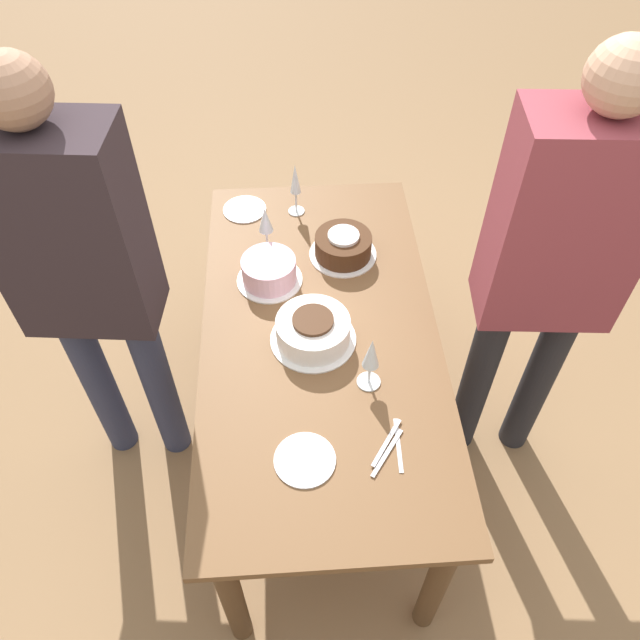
# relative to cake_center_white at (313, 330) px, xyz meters

# --- Properties ---
(ground_plane) EXTENTS (12.00, 12.00, 0.00)m
(ground_plane) POSITION_rel_cake_center_white_xyz_m (0.04, -0.02, -0.77)
(ground_plane) COLOR #8E6B47
(dining_table) EXTENTS (1.52, 0.76, 0.73)m
(dining_table) POSITION_rel_cake_center_white_xyz_m (0.04, -0.02, -0.16)
(dining_table) COLOR brown
(dining_table) RESTS_ON ground_plane
(cake_center_white) EXTENTS (0.27, 0.27, 0.10)m
(cake_center_white) POSITION_rel_cake_center_white_xyz_m (0.00, 0.00, 0.00)
(cake_center_white) COLOR white
(cake_center_white) RESTS_ON dining_table
(cake_front_chocolate) EXTENTS (0.24, 0.24, 0.10)m
(cake_front_chocolate) POSITION_rel_cake_center_white_xyz_m (0.39, -0.13, -0.00)
(cake_front_chocolate) COLOR white
(cake_front_chocolate) RESTS_ON dining_table
(cake_back_decorated) EXTENTS (0.23, 0.23, 0.09)m
(cake_back_decorated) POSITION_rel_cake_center_white_xyz_m (0.27, 0.13, 0.00)
(cake_back_decorated) COLOR white
(cake_back_decorated) RESTS_ON dining_table
(wine_glass_near) EXTENTS (0.06, 0.06, 0.21)m
(wine_glass_near) POSITION_rel_cake_center_white_xyz_m (0.64, 0.03, 0.09)
(wine_glass_near) COLOR silver
(wine_glass_near) RESTS_ON dining_table
(wine_glass_far) EXTENTS (0.06, 0.06, 0.19)m
(wine_glass_far) POSITION_rel_cake_center_white_xyz_m (0.43, 0.14, 0.08)
(wine_glass_far) COLOR silver
(wine_glass_far) RESTS_ON dining_table
(wine_glass_extra) EXTENTS (0.07, 0.07, 0.20)m
(wine_glass_extra) POSITION_rel_cake_center_white_xyz_m (-0.18, -0.16, 0.08)
(wine_glass_extra) COLOR silver
(wine_glass_extra) RESTS_ON dining_table
(dessert_plate_left) EXTENTS (0.17, 0.17, 0.01)m
(dessert_plate_left) POSITION_rel_cake_center_white_xyz_m (-0.42, 0.05, -0.04)
(dessert_plate_left) COLOR silver
(dessert_plate_left) RESTS_ON dining_table
(dessert_plate_right) EXTENTS (0.17, 0.17, 0.01)m
(dessert_plate_right) POSITION_rel_cake_center_white_xyz_m (0.66, 0.23, -0.04)
(dessert_plate_right) COLOR silver
(dessert_plate_right) RESTS_ON dining_table
(fork_pile) EXTENTS (0.18, 0.11, 0.01)m
(fork_pile) POSITION_rel_cake_center_white_xyz_m (-0.40, -0.19, -0.04)
(fork_pile) COLOR silver
(fork_pile) RESTS_ON dining_table
(person_cutting) EXTENTS (0.25, 0.42, 1.66)m
(person_cutting) POSITION_rel_cake_center_white_xyz_m (0.03, -0.71, 0.23)
(person_cutting) COLOR #232328
(person_cutting) RESTS_ON ground_plane
(person_watching) EXTENTS (0.26, 0.42, 1.63)m
(person_watching) POSITION_rel_cake_center_white_xyz_m (0.10, 0.67, 0.21)
(person_watching) COLOR #2D334C
(person_watching) RESTS_ON ground_plane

